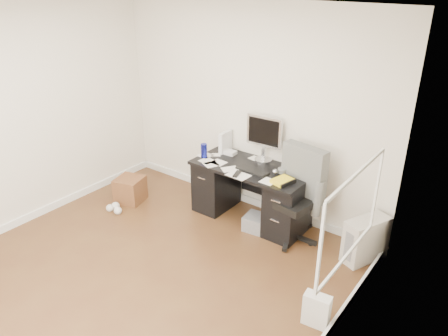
# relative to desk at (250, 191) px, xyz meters

# --- Properties ---
(ground) EXTENTS (4.00, 4.00, 0.00)m
(ground) POSITION_rel_desk_xyz_m (-0.30, -1.65, -0.40)
(ground) COLOR #4E2C19
(ground) RESTS_ON ground
(room_shell) EXTENTS (4.02, 4.02, 2.71)m
(room_shell) POSITION_rel_desk_xyz_m (-0.27, -1.62, 1.26)
(room_shell) COLOR white
(room_shell) RESTS_ON ground
(desk) EXTENTS (1.50, 0.70, 0.75)m
(desk) POSITION_rel_desk_xyz_m (0.00, 0.00, 0.00)
(desk) COLOR black
(desk) RESTS_ON ground
(loose_papers) EXTENTS (1.10, 0.60, 0.00)m
(loose_papers) POSITION_rel_desk_xyz_m (-0.20, -0.05, 0.35)
(loose_papers) COLOR silver
(loose_papers) RESTS_ON desk
(lcd_monitor) EXTENTS (0.49, 0.30, 0.61)m
(lcd_monitor) POSITION_rel_desk_xyz_m (0.02, 0.25, 0.65)
(lcd_monitor) COLOR silver
(lcd_monitor) RESTS_ON desk
(keyboard) EXTENTS (0.43, 0.17, 0.02)m
(keyboard) POSITION_rel_desk_xyz_m (0.09, -0.11, 0.36)
(keyboard) COLOR black
(keyboard) RESTS_ON desk
(computer_mouse) EXTENTS (0.08, 0.08, 0.07)m
(computer_mouse) POSITION_rel_desk_xyz_m (0.35, -0.01, 0.38)
(computer_mouse) COLOR silver
(computer_mouse) RESTS_ON desk
(travel_mug) EXTENTS (0.10, 0.10, 0.19)m
(travel_mug) POSITION_rel_desk_xyz_m (-0.66, -0.12, 0.44)
(travel_mug) COLOR #151B93
(travel_mug) RESTS_ON desk
(white_binder) EXTENTS (0.12, 0.25, 0.28)m
(white_binder) POSITION_rel_desk_xyz_m (-0.55, 0.20, 0.49)
(white_binder) COLOR silver
(white_binder) RESTS_ON desk
(magazine_file) EXTENTS (0.13, 0.22, 0.24)m
(magazine_file) POSITION_rel_desk_xyz_m (0.69, 0.17, 0.47)
(magazine_file) COLOR #9E724C
(magazine_file) RESTS_ON desk
(pen_cup) EXTENTS (0.10, 0.10, 0.24)m
(pen_cup) POSITION_rel_desk_xyz_m (0.45, 0.25, 0.47)
(pen_cup) COLOR #502A17
(pen_cup) RESTS_ON desk
(yellow_book) EXTENTS (0.24, 0.28, 0.04)m
(yellow_book) POSITION_rel_desk_xyz_m (0.54, -0.15, 0.37)
(yellow_book) COLOR yellow
(yellow_book) RESTS_ON desk
(paper_remote) EXTENTS (0.28, 0.23, 0.02)m
(paper_remote) POSITION_rel_desk_xyz_m (0.01, -0.30, 0.36)
(paper_remote) COLOR silver
(paper_remote) RESTS_ON desk
(office_chair) EXTENTS (0.75, 0.75, 1.15)m
(office_chair) POSITION_rel_desk_xyz_m (0.64, -0.07, 0.17)
(office_chair) COLOR #4D4F4D
(office_chair) RESTS_ON ground
(pc_tower) EXTENTS (0.42, 0.57, 0.52)m
(pc_tower) POSITION_rel_desk_xyz_m (1.52, 0.04, -0.14)
(pc_tower) COLOR #B7B0A5
(pc_tower) RESTS_ON ground
(shopping_bag) EXTENTS (0.26, 0.20, 0.33)m
(shopping_bag) POSITION_rel_desk_xyz_m (1.53, -1.20, -0.23)
(shopping_bag) COLOR silver
(shopping_bag) RESTS_ON ground
(wicker_basket) EXTENTS (0.43, 0.43, 0.35)m
(wicker_basket) POSITION_rel_desk_xyz_m (-1.62, -0.61, -0.22)
(wicker_basket) COLOR #4E2B17
(wicker_basket) RESTS_ON ground
(desk_printer) EXTENTS (0.36, 0.31, 0.19)m
(desk_printer) POSITION_rel_desk_xyz_m (0.24, -0.17, -0.30)
(desk_printer) COLOR slate
(desk_printer) RESTS_ON ground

